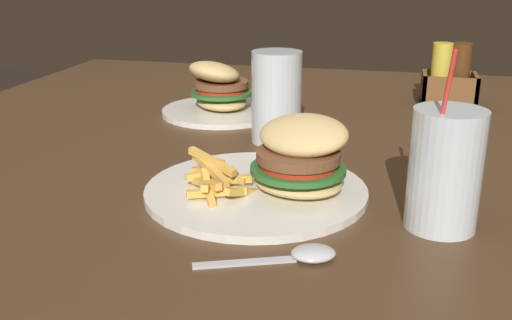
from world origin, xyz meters
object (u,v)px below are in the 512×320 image
Objects in this scene: meal_plate_near at (277,173)px; condiment_caddy at (449,82)px; beer_glass at (276,99)px; juice_glass at (444,176)px; meal_plate_far at (220,95)px; spoon at (305,254)px.

condiment_caddy is (0.25, 0.56, 0.02)m from meal_plate_near.
juice_glass reaches higher than beer_glass.
juice_glass is 0.58m from meal_plate_far.
beer_glass is at bearing -132.29° from condiment_caddy.
condiment_caddy is at bearing 21.86° from meal_plate_far.
beer_glass is 0.21m from meal_plate_far.
condiment_caddy reaches higher than meal_plate_near.
juice_glass reaches higher than spoon.
juice_glass is at bearing 17.75° from spoon.
beer_glass is 1.03× the size of spoon.
meal_plate_far reaches higher than spoon.
juice_glass is 1.42× the size of spoon.
meal_plate_near is at bearing 89.32° from spoon.
juice_glass is 1.63× the size of condiment_caddy.
beer_glass is 0.44m from condiment_caddy.
meal_plate_far is (-0.19, 0.38, 0.01)m from meal_plate_near.
spoon is (0.06, -0.16, -0.03)m from meal_plate_near.
meal_plate_near is at bearing -63.79° from meal_plate_far.
meal_plate_far is at bearing 93.17° from spoon.
spoon is at bearing -69.19° from meal_plate_near.
juice_glass is at bearing -13.37° from meal_plate_near.
juice_glass is 0.60m from condiment_caddy.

